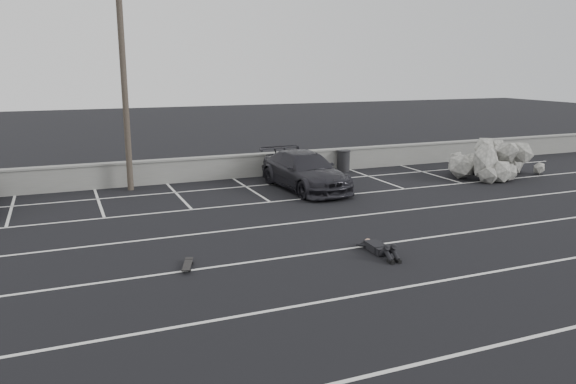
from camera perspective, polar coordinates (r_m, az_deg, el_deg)
name	(u,v)px	position (r m, az deg, el deg)	size (l,w,h in m)	color
ground	(369,294)	(13.03, 8.24, -10.18)	(120.00, 120.00, 0.00)	black
seawall	(210,168)	(25.46, -7.89, 2.46)	(50.00, 0.45, 1.06)	gray
stall_lines	(291,239)	(16.70, 0.29, -4.83)	(36.00, 20.05, 0.01)	silver
car_right	(305,171)	(23.29, 1.72, 2.16)	(2.15, 5.29, 1.54)	#232329
utility_pole	(124,73)	(23.63, -16.37, 11.49)	(1.25, 0.25, 9.34)	#4C4238
trash_bin	(343,160)	(27.45, 5.66, 3.20)	(0.71, 0.71, 1.03)	black
riprap_pile	(485,167)	(27.36, 19.37, 2.38)	(5.16, 3.34, 1.16)	#A8A69D
person	(376,243)	(15.83, 8.88, -5.17)	(0.96, 2.23, 0.44)	black
skateboard	(187,265)	(14.63, -10.19, -7.34)	(0.44, 0.81, 0.10)	black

